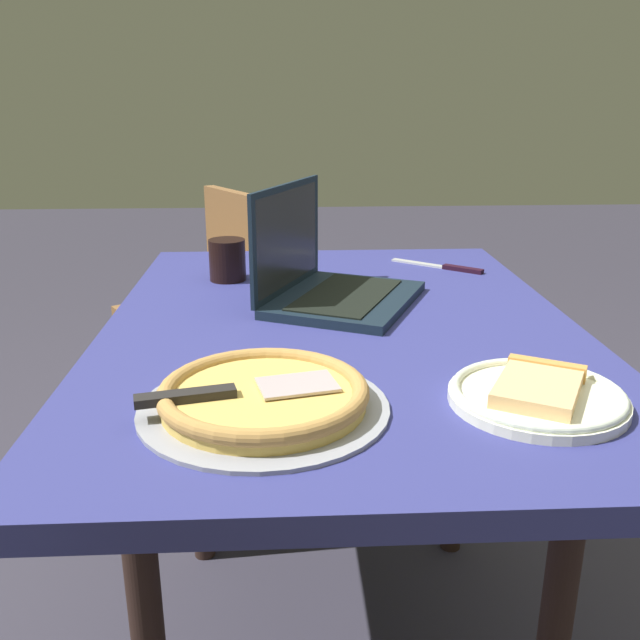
# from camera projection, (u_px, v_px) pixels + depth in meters

# --- Properties ---
(dining_table) EXTENTS (1.21, 0.87, 0.75)m
(dining_table) POSITION_uv_depth(u_px,v_px,m) (341.00, 363.00, 1.29)
(dining_table) COLOR navy
(dining_table) RESTS_ON ground_plane
(laptop) EXTENTS (0.40, 0.36, 0.23)m
(laptop) POSITION_uv_depth(u_px,v_px,m) (327.00, 280.00, 1.37)
(laptop) COLOR #15222E
(laptop) RESTS_ON dining_table
(pizza_plate) EXTENTS (0.24, 0.24, 0.04)m
(pizza_plate) POSITION_uv_depth(u_px,v_px,m) (538.00, 394.00, 0.93)
(pizza_plate) COLOR white
(pizza_plate) RESTS_ON dining_table
(pizza_tray) EXTENTS (0.34, 0.34, 0.04)m
(pizza_tray) POSITION_uv_depth(u_px,v_px,m) (263.00, 397.00, 0.91)
(pizza_tray) COLOR #9598A3
(pizza_tray) RESTS_ON dining_table
(table_knife) EXTENTS (0.16, 0.20, 0.01)m
(table_knife) POSITION_uv_depth(u_px,v_px,m) (446.00, 267.00, 1.64)
(table_knife) COLOR silver
(table_knife) RESTS_ON dining_table
(drink_cup) EXTENTS (0.08, 0.08, 0.09)m
(drink_cup) POSITION_uv_depth(u_px,v_px,m) (227.00, 259.00, 1.53)
(drink_cup) COLOR black
(drink_cup) RESTS_ON dining_table
(chair_near) EXTENTS (0.54, 0.54, 0.85)m
(chair_near) POSITION_uv_depth(u_px,v_px,m) (209.00, 301.00, 2.24)
(chair_near) COLOR brown
(chair_near) RESTS_ON ground_plane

